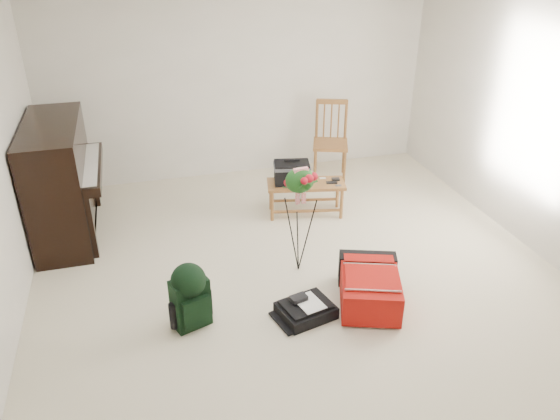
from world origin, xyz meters
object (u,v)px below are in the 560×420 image
object	(u,v)px
dining_chair	(330,142)
red_suitcase	(367,283)
flower_stand	(299,221)
green_backpack	(190,293)
black_duffel	(306,309)
bench	(296,177)
piano	(62,183)

from	to	relation	value
dining_chair	red_suitcase	world-z (taller)	dining_chair
red_suitcase	flower_stand	xyz separation A→B (m)	(-0.45, 0.63, 0.38)
red_suitcase	green_backpack	xyz separation A→B (m)	(-1.57, 0.06, 0.16)
dining_chair	flower_stand	world-z (taller)	flower_stand
flower_stand	red_suitcase	bearing A→B (deg)	-59.67
dining_chair	red_suitcase	bearing A→B (deg)	-82.61
black_duffel	green_backpack	world-z (taller)	green_backpack
dining_chair	red_suitcase	size ratio (longest dim) A/B	1.14
bench	dining_chair	size ratio (longest dim) A/B	0.92
dining_chair	green_backpack	distance (m)	3.39
flower_stand	dining_chair	bearing A→B (deg)	57.45
red_suitcase	flower_stand	size ratio (longest dim) A/B	0.80
flower_stand	piano	bearing A→B (deg)	142.76
bench	flower_stand	bearing A→B (deg)	-94.05
bench	green_backpack	size ratio (longest dim) A/B	1.57
piano	bench	size ratio (longest dim) A/B	1.59
black_duffel	bench	bearing A→B (deg)	61.45
piano	green_backpack	distance (m)	2.25
piano	dining_chair	size ratio (longest dim) A/B	1.46
bench	green_backpack	xyz separation A→B (m)	(-1.44, -1.68, -0.15)
black_duffel	green_backpack	distance (m)	1.01
piano	red_suitcase	world-z (taller)	piano
red_suitcase	piano	bearing A→B (deg)	162.40
bench	red_suitcase	size ratio (longest dim) A/B	1.05
bench	black_duffel	bearing A→B (deg)	-92.63
flower_stand	black_duffel	bearing A→B (deg)	-107.30
piano	green_backpack	xyz separation A→B (m)	(1.09, -1.95, -0.27)
piano	bench	bearing A→B (deg)	-6.13
green_backpack	flower_stand	world-z (taller)	flower_stand
piano	black_duffel	world-z (taller)	piano
bench	flower_stand	size ratio (longest dim) A/B	0.84
flower_stand	bench	bearing A→B (deg)	69.01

